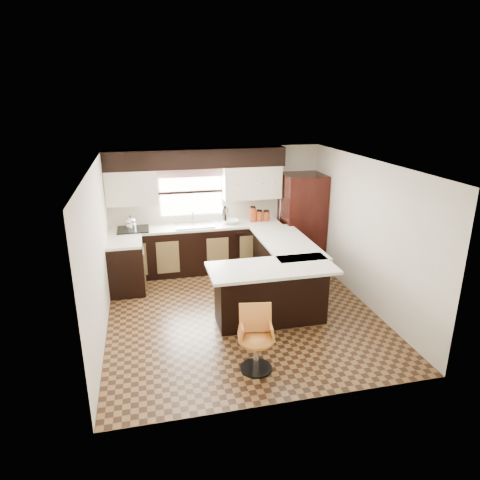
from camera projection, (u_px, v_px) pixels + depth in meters
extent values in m
plane|color=#49301A|center=(242.00, 312.00, 6.93)|extent=(4.40, 4.40, 0.00)
plane|color=silver|center=(242.00, 164.00, 6.16)|extent=(4.40, 4.40, 0.00)
plane|color=beige|center=(217.00, 208.00, 8.57)|extent=(4.40, 0.00, 4.40)
plane|color=beige|center=(289.00, 309.00, 4.51)|extent=(4.40, 0.00, 4.40)
plane|color=beige|center=(99.00, 253.00, 6.10)|extent=(0.00, 4.40, 4.40)
plane|color=beige|center=(366.00, 233.00, 6.99)|extent=(0.00, 4.40, 4.40)
cube|color=black|center=(198.00, 249.00, 8.44)|extent=(3.30, 0.60, 0.90)
cube|color=black|center=(126.00, 268.00, 7.55)|extent=(0.60, 0.70, 0.90)
cube|color=silver|center=(197.00, 227.00, 8.29)|extent=(3.30, 0.60, 0.04)
cube|color=silver|center=(124.00, 242.00, 7.40)|extent=(0.60, 0.70, 0.04)
cube|color=black|center=(196.00, 158.00, 8.00)|extent=(3.40, 0.35, 0.36)
cube|color=beige|center=(132.00, 188.00, 7.90)|extent=(0.94, 0.35, 0.64)
cube|color=beige|center=(252.00, 182.00, 8.39)|extent=(1.14, 0.35, 0.64)
cube|color=white|center=(191.00, 192.00, 8.34)|extent=(1.20, 0.02, 0.90)
cube|color=#D19B93|center=(191.00, 172.00, 8.17)|extent=(1.30, 0.06, 0.18)
cube|color=#B2B2B7|center=(194.00, 225.00, 8.25)|extent=(0.75, 0.45, 0.03)
cube|color=black|center=(250.00, 251.00, 8.40)|extent=(0.58, 0.03, 0.78)
cube|color=black|center=(133.00, 229.00, 8.00)|extent=(0.58, 0.50, 0.02)
cube|color=black|center=(283.00, 268.00, 7.55)|extent=(0.60, 1.95, 0.90)
cube|color=black|center=(271.00, 294.00, 6.54)|extent=(1.65, 0.60, 0.90)
cube|color=silver|center=(287.00, 242.00, 7.41)|extent=(0.84, 1.95, 0.04)
cube|color=silver|center=(272.00, 268.00, 6.30)|extent=(1.89, 0.84, 0.04)
cube|color=black|center=(302.00, 220.00, 8.67)|extent=(0.80, 0.77, 1.87)
cylinder|color=silver|center=(225.00, 216.00, 8.35)|extent=(0.15, 0.15, 0.32)
imported|color=white|center=(232.00, 222.00, 8.42)|extent=(0.32, 0.32, 0.07)
cylinder|color=#963715|center=(253.00, 215.00, 8.50)|extent=(0.13, 0.13, 0.28)
cylinder|color=#963715|center=(259.00, 216.00, 8.54)|extent=(0.13, 0.13, 0.20)
cylinder|color=#963715|center=(266.00, 216.00, 8.57)|extent=(0.13, 0.13, 0.19)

